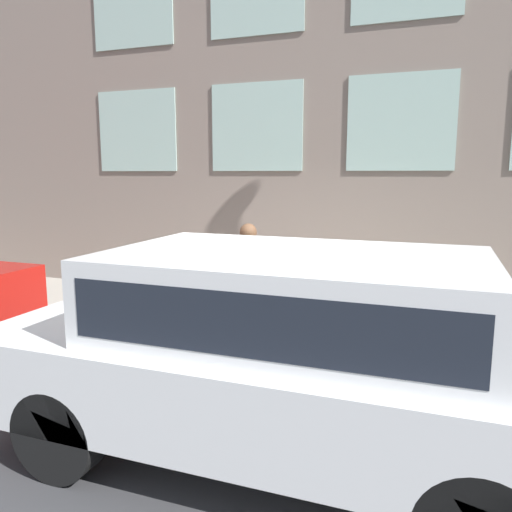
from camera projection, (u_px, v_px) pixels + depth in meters
ground_plane at (266, 375)px, 5.65m from camera, size 80.00×80.00×0.00m
sidewalk at (299, 331)px, 6.93m from camera, size 2.80×60.00×0.16m
building_facade at (330, 21)px, 7.63m from camera, size 0.33×40.00×9.10m
fire_hydrant at (264, 316)px, 6.18m from camera, size 0.33×0.44×0.68m
person at (248, 266)px, 6.67m from camera, size 0.35×0.23×1.44m
parked_truck_white_near at (285, 341)px, 3.90m from camera, size 2.00×4.59×1.66m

